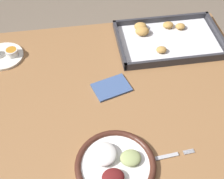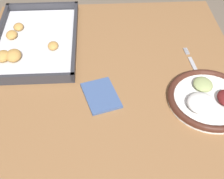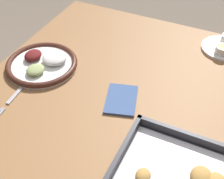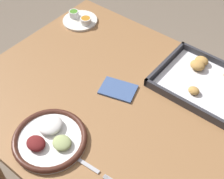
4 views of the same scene
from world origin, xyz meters
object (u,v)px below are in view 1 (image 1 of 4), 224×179
object	(u,v)px
fork	(162,158)
saucer_plate	(3,55)
baking_tray	(166,39)
dinner_plate	(115,164)
napkin	(111,87)

from	to	relation	value
fork	saucer_plate	bearing A→B (deg)	129.05
baking_tray	fork	bearing A→B (deg)	-106.75
saucer_plate	baking_tray	size ratio (longest dim) A/B	0.37
dinner_plate	napkin	distance (m)	0.32
fork	baking_tray	world-z (taller)	baking_tray
saucer_plate	baking_tray	world-z (taller)	baking_tray
dinner_plate	fork	world-z (taller)	dinner_plate
dinner_plate	napkin	xyz separation A→B (m)	(0.04, 0.31, -0.01)
napkin	baking_tray	bearing A→B (deg)	40.53
dinner_plate	fork	size ratio (longest dim) A/B	1.28
baking_tray	napkin	size ratio (longest dim) A/B	2.88
fork	saucer_plate	size ratio (longest dim) A/B	1.19
fork	saucer_plate	xyz separation A→B (m)	(-0.52, 0.54, 0.01)
napkin	dinner_plate	bearing A→B (deg)	-96.94
fork	napkin	world-z (taller)	napkin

